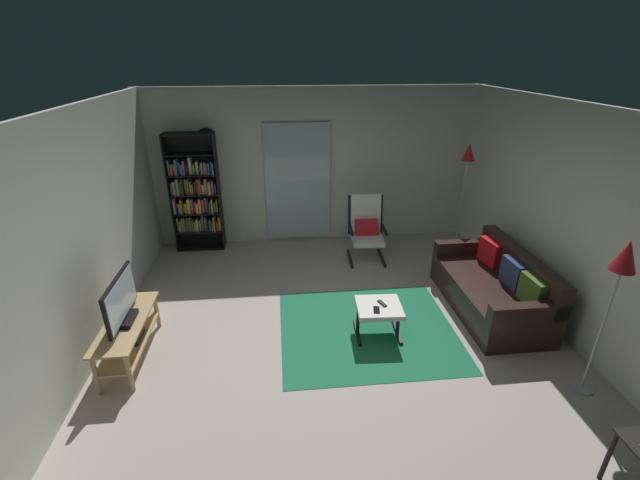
{
  "coord_description": "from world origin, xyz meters",
  "views": [
    {
      "loc": [
        -0.62,
        -3.98,
        3.1
      ],
      "look_at": [
        -0.14,
        0.67,
        0.96
      ],
      "focal_mm": 23.34,
      "sensor_mm": 36.0,
      "label": 1
    }
  ],
  "objects_px": {
    "ottoman": "(379,310)",
    "floor_lamp_by_sofa": "(621,270)",
    "television": "(121,302)",
    "floor_lamp_by_shelf": "(467,165)",
    "lounge_armchair": "(366,226)",
    "cell_phone": "(377,310)",
    "tv_stand": "(128,333)",
    "tv_remote": "(382,303)",
    "leather_sofa": "(494,289)",
    "wall_clock": "(206,137)",
    "bookshelf_near_tv": "(195,195)"
  },
  "relations": [
    {
      "from": "television",
      "to": "ottoman",
      "type": "height_order",
      "value": "television"
    },
    {
      "from": "cell_phone",
      "to": "tv_stand",
      "type": "bearing_deg",
      "value": -169.57
    },
    {
      "from": "ottoman",
      "to": "floor_lamp_by_shelf",
      "type": "xyz_separation_m",
      "value": [
        1.79,
        2.03,
        1.17
      ]
    },
    {
      "from": "tv_remote",
      "to": "bookshelf_near_tv",
      "type": "bearing_deg",
      "value": 112.08
    },
    {
      "from": "leather_sofa",
      "to": "tv_remote",
      "type": "distance_m",
      "value": 1.61
    },
    {
      "from": "floor_lamp_by_shelf",
      "to": "floor_lamp_by_sofa",
      "type": "bearing_deg",
      "value": -89.08
    },
    {
      "from": "cell_phone",
      "to": "floor_lamp_by_sofa",
      "type": "bearing_deg",
      "value": -17.87
    },
    {
      "from": "television",
      "to": "bookshelf_near_tv",
      "type": "height_order",
      "value": "bookshelf_near_tv"
    },
    {
      "from": "lounge_armchair",
      "to": "floor_lamp_by_shelf",
      "type": "height_order",
      "value": "floor_lamp_by_shelf"
    },
    {
      "from": "ottoman",
      "to": "floor_lamp_by_sofa",
      "type": "bearing_deg",
      "value": -30.55
    },
    {
      "from": "ottoman",
      "to": "floor_lamp_by_sofa",
      "type": "distance_m",
      "value": 2.37
    },
    {
      "from": "television",
      "to": "leather_sofa",
      "type": "height_order",
      "value": "television"
    },
    {
      "from": "television",
      "to": "wall_clock",
      "type": "bearing_deg",
      "value": 78.72
    },
    {
      "from": "ottoman",
      "to": "cell_phone",
      "type": "relative_size",
      "value": 3.9
    },
    {
      "from": "cell_phone",
      "to": "wall_clock",
      "type": "xyz_separation_m",
      "value": [
        -2.16,
        2.91,
        1.45
      ]
    },
    {
      "from": "television",
      "to": "lounge_armchair",
      "type": "bearing_deg",
      "value": 35.19
    },
    {
      "from": "bookshelf_near_tv",
      "to": "wall_clock",
      "type": "relative_size",
      "value": 6.72
    },
    {
      "from": "television",
      "to": "floor_lamp_by_shelf",
      "type": "relative_size",
      "value": 0.45
    },
    {
      "from": "bookshelf_near_tv",
      "to": "cell_phone",
      "type": "height_order",
      "value": "bookshelf_near_tv"
    },
    {
      "from": "floor_lamp_by_sofa",
      "to": "leather_sofa",
      "type": "bearing_deg",
      "value": 99.0
    },
    {
      "from": "leather_sofa",
      "to": "lounge_armchair",
      "type": "relative_size",
      "value": 1.76
    },
    {
      "from": "bookshelf_near_tv",
      "to": "floor_lamp_by_sofa",
      "type": "distance_m",
      "value": 5.73
    },
    {
      "from": "tv_stand",
      "to": "floor_lamp_by_shelf",
      "type": "xyz_separation_m",
      "value": [
        4.59,
        2.15,
        1.19
      ]
    },
    {
      "from": "leather_sofa",
      "to": "cell_phone",
      "type": "bearing_deg",
      "value": -164.45
    },
    {
      "from": "floor_lamp_by_sofa",
      "to": "floor_lamp_by_shelf",
      "type": "bearing_deg",
      "value": 90.92
    },
    {
      "from": "television",
      "to": "lounge_armchair",
      "type": "relative_size",
      "value": 0.8
    },
    {
      "from": "television",
      "to": "ottoman",
      "type": "distance_m",
      "value": 2.82
    },
    {
      "from": "tv_stand",
      "to": "television",
      "type": "bearing_deg",
      "value": -48.63
    },
    {
      "from": "television",
      "to": "floor_lamp_by_sofa",
      "type": "height_order",
      "value": "floor_lamp_by_sofa"
    },
    {
      "from": "ottoman",
      "to": "cell_phone",
      "type": "bearing_deg",
      "value": -119.7
    },
    {
      "from": "bookshelf_near_tv",
      "to": "wall_clock",
      "type": "xyz_separation_m",
      "value": [
        0.26,
        0.14,
        0.9
      ]
    },
    {
      "from": "television",
      "to": "wall_clock",
      "type": "distance_m",
      "value": 3.21
    },
    {
      "from": "floor_lamp_by_sofa",
      "to": "floor_lamp_by_shelf",
      "type": "height_order",
      "value": "floor_lamp_by_shelf"
    },
    {
      "from": "cell_phone",
      "to": "tv_remote",
      "type": "bearing_deg",
      "value": 61.91
    },
    {
      "from": "tv_stand",
      "to": "television",
      "type": "height_order",
      "value": "television"
    },
    {
      "from": "leather_sofa",
      "to": "television",
      "type": "bearing_deg",
      "value": -173.62
    },
    {
      "from": "ottoman",
      "to": "wall_clock",
      "type": "relative_size",
      "value": 1.88
    },
    {
      "from": "bookshelf_near_tv",
      "to": "floor_lamp_by_shelf",
      "type": "xyz_separation_m",
      "value": [
        4.26,
        -0.64,
        0.55
      ]
    },
    {
      "from": "tv_stand",
      "to": "tv_remote",
      "type": "height_order",
      "value": "tv_stand"
    },
    {
      "from": "floor_lamp_by_sofa",
      "to": "cell_phone",
      "type": "bearing_deg",
      "value": 152.28
    },
    {
      "from": "cell_phone",
      "to": "floor_lamp_by_shelf",
      "type": "distance_m",
      "value": 3.02
    },
    {
      "from": "lounge_armchair",
      "to": "floor_lamp_by_sofa",
      "type": "height_order",
      "value": "floor_lamp_by_sofa"
    },
    {
      "from": "leather_sofa",
      "to": "tv_remote",
      "type": "bearing_deg",
      "value": -167.69
    },
    {
      "from": "cell_phone",
      "to": "television",
      "type": "bearing_deg",
      "value": -169.52
    },
    {
      "from": "leather_sofa",
      "to": "floor_lamp_by_sofa",
      "type": "xyz_separation_m",
      "value": [
        0.23,
        -1.46,
        1.05
      ]
    },
    {
      "from": "ottoman",
      "to": "wall_clock",
      "type": "height_order",
      "value": "wall_clock"
    },
    {
      "from": "ottoman",
      "to": "floor_lamp_by_sofa",
      "type": "height_order",
      "value": "floor_lamp_by_sofa"
    },
    {
      "from": "bookshelf_near_tv",
      "to": "cell_phone",
      "type": "distance_m",
      "value": 3.71
    },
    {
      "from": "leather_sofa",
      "to": "floor_lamp_by_sofa",
      "type": "relative_size",
      "value": 1.1
    },
    {
      "from": "floor_lamp_by_shelf",
      "to": "wall_clock",
      "type": "bearing_deg",
      "value": 168.9
    }
  ]
}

